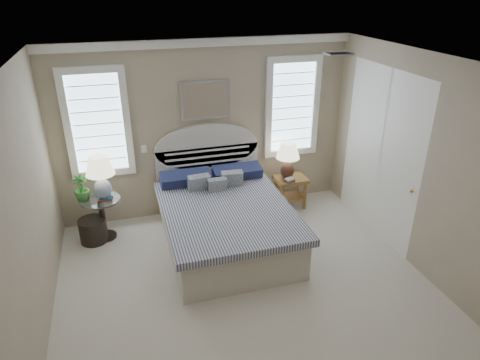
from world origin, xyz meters
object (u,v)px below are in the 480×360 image
(side_table_left, at_px, (102,214))
(floor_pot, at_px, (93,230))
(lamp_left, at_px, (100,173))
(lamp_right, at_px, (288,157))
(bed, at_px, (224,218))
(nightstand_right, at_px, (290,186))

(side_table_left, xyz_separation_m, floor_pot, (-0.15, -0.06, -0.21))
(side_table_left, bearing_deg, floor_pot, -158.51)
(lamp_left, height_order, lamp_right, lamp_left)
(bed, distance_m, floor_pot, 1.89)
(lamp_left, bearing_deg, bed, -20.76)
(floor_pot, xyz_separation_m, lamp_right, (3.04, 0.17, 0.73))
(floor_pot, height_order, lamp_right, lamp_right)
(bed, height_order, side_table_left, bed)
(nightstand_right, xyz_separation_m, lamp_left, (-2.89, -0.09, 0.64))
(nightstand_right, height_order, lamp_right, lamp_right)
(side_table_left, distance_m, lamp_left, 0.64)
(side_table_left, bearing_deg, nightstand_right, 1.94)
(lamp_right, bearing_deg, bed, -150.52)
(side_table_left, distance_m, lamp_right, 2.93)
(bed, xyz_separation_m, floor_pot, (-1.80, 0.53, -0.21))
(nightstand_right, bearing_deg, floor_pot, -177.04)
(nightstand_right, bearing_deg, side_table_left, -178.06)
(lamp_left, xyz_separation_m, lamp_right, (2.82, 0.09, -0.12))
(bed, xyz_separation_m, lamp_left, (-1.59, 0.60, 0.64))
(floor_pot, height_order, lamp_left, lamp_left)
(side_table_left, xyz_separation_m, nightstand_right, (2.95, 0.10, -0.00))
(floor_pot, bearing_deg, lamp_right, 3.11)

